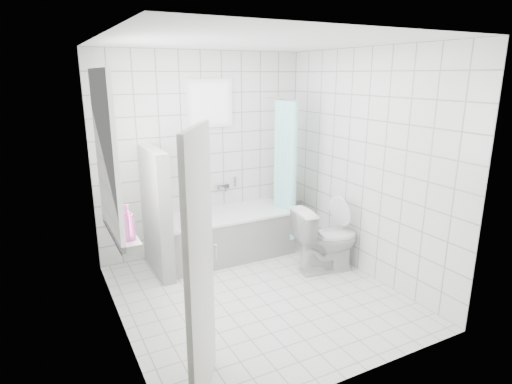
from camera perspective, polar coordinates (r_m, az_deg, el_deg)
ground at (r=4.76m, az=0.14°, el=-13.55°), size 3.00×3.00×0.00m
ceiling at (r=4.17m, az=0.17°, el=19.45°), size 3.00×3.00×0.00m
wall_back at (r=5.63m, az=-7.03°, el=5.01°), size 2.80×0.02×2.60m
wall_front at (r=3.09m, az=13.29°, el=-4.02°), size 2.80×0.02×2.60m
wall_left at (r=3.86m, az=-18.57°, el=-0.54°), size 0.02×3.00×2.60m
wall_right at (r=5.08m, az=14.29°, el=3.51°), size 0.02×3.00×2.60m
window_left at (r=4.09m, az=-19.02°, el=4.62°), size 0.01×0.90×1.40m
window_back at (r=5.54m, az=-6.10°, el=11.66°), size 0.50×0.01×0.50m
window_sill at (r=4.28m, az=-17.56°, el=-5.07°), size 0.18×1.02×0.08m
door at (r=3.00m, az=-7.42°, el=-10.56°), size 0.45×0.70×2.00m
bathtub at (r=5.61m, az=-3.99°, el=-5.65°), size 1.69×0.77×0.58m
partition_wall at (r=5.14m, az=-13.17°, el=-2.62°), size 0.15×0.85×1.50m
tiled_ledge at (r=6.29m, az=3.90°, el=-3.43°), size 0.40×0.24×0.55m
toilet at (r=5.23m, az=9.36°, el=-6.19°), size 0.84×0.56×0.80m
curtain_rod at (r=5.59m, az=3.34°, el=12.26°), size 0.02×0.80×0.02m
shower_curtain at (r=5.60m, az=3.88°, el=2.95°), size 0.14×0.48×1.78m
tub_faucet at (r=5.77m, az=-4.53°, el=0.77°), size 0.18×0.06×0.06m
sill_bottles at (r=4.17m, az=-17.44°, el=-3.15°), size 0.18×0.80×0.33m
ledge_bottles at (r=6.13m, az=4.05°, el=-0.16°), size 0.18×0.17×0.24m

